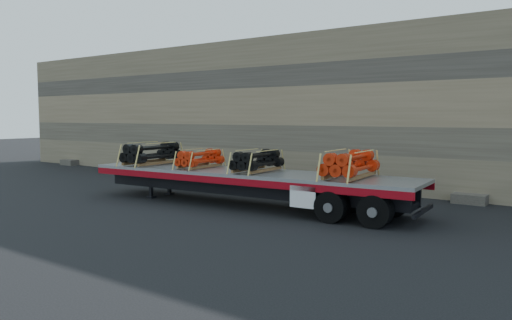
# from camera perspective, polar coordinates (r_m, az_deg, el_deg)

# --- Properties ---
(ground) EXTENTS (120.00, 120.00, 0.00)m
(ground) POSITION_cam_1_polar(r_m,az_deg,el_deg) (18.80, -1.60, -4.85)
(ground) COLOR black
(ground) RESTS_ON ground
(rock_wall) EXTENTS (44.00, 3.00, 7.00)m
(rock_wall) POSITION_cam_1_polar(r_m,az_deg,el_deg) (24.01, 7.91, 5.63)
(rock_wall) COLOR #7A6B54
(rock_wall) RESTS_ON ground
(trailer) EXTENTS (12.80, 3.29, 1.27)m
(trailer) POSITION_cam_1_polar(r_m,az_deg,el_deg) (18.00, -1.28, -3.25)
(trailer) COLOR #9EA0A5
(trailer) RESTS_ON ground
(bundle_front) EXTENTS (1.37, 2.50, 0.86)m
(bundle_front) POSITION_cam_1_polar(r_m,az_deg,el_deg) (20.69, -11.79, 0.68)
(bundle_front) COLOR black
(bundle_front) RESTS_ON trailer
(bundle_midfront) EXTENTS (1.07, 1.94, 0.67)m
(bundle_midfront) POSITION_cam_1_polar(r_m,az_deg,el_deg) (19.08, -6.42, 0.11)
(bundle_midfront) COLOR red
(bundle_midfront) RESTS_ON trailer
(bundle_midrear) EXTENTS (1.18, 2.14, 0.74)m
(bundle_midrear) POSITION_cam_1_polar(r_m,az_deg,el_deg) (17.60, 0.13, -0.15)
(bundle_midrear) COLOR black
(bundle_midrear) RESTS_ON trailer
(bundle_rear) EXTENTS (1.34, 2.43, 0.84)m
(bundle_rear) POSITION_cam_1_polar(r_m,az_deg,el_deg) (16.05, 10.67, -0.56)
(bundle_rear) COLOR red
(bundle_rear) RESTS_ON trailer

